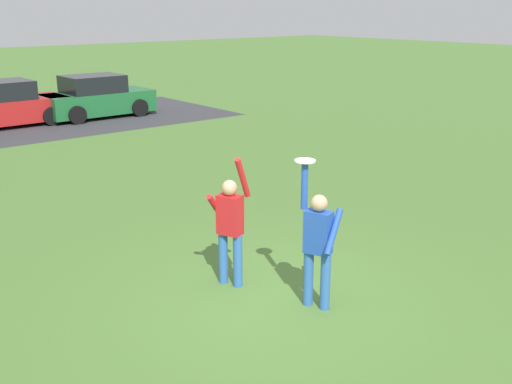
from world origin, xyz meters
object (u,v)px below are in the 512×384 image
person_defender (230,224)px  parked_car_red (4,106)px  frisbee_disc (305,161)px  person_catcher (318,242)px  parked_car_green (97,98)px

person_defender → parked_car_red: bearing=153.8°
frisbee_disc → person_defender: bearing=110.1°
person_defender → frisbee_disc: 1.64m
person_catcher → person_defender: bearing=0.0°
frisbee_disc → parked_car_red: frisbee_disc is taller
person_catcher → parked_car_green: person_catcher is taller
person_defender → frisbee_disc: bearing=0.0°
person_defender → frisbee_disc: size_ratio=7.28×
parked_car_red → person_catcher: bearing=-94.6°
person_catcher → person_defender: (-0.49, 1.34, -0.00)m
person_defender → person_catcher: bearing=0.0°
parked_car_red → parked_car_green: bearing=-6.0°
person_catcher → parked_car_green: 16.89m
frisbee_disc → parked_car_green: frisbee_disc is taller
person_catcher → frisbee_disc: (-0.08, 0.21, 1.11)m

